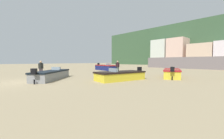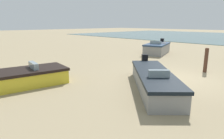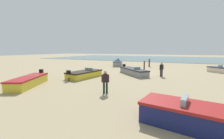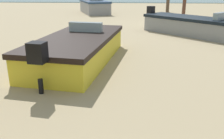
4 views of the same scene
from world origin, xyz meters
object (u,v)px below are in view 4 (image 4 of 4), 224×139
mooring_post_near_water (168,3)px  mooring_post_mid_beach (184,9)px  boat_grey_6 (198,27)px  boat_grey_3 (95,7)px  boat_yellow_1 (78,49)px

mooring_post_near_water → mooring_post_mid_beach: 5.07m
boat_grey_6 → mooring_post_mid_beach: mooring_post_mid_beach is taller
mooring_post_mid_beach → boat_grey_6: bearing=86.0°
boat_grey_3 → mooring_post_mid_beach: bearing=125.4°
mooring_post_near_water → mooring_post_mid_beach: size_ratio=1.00×
mooring_post_mid_beach → boat_yellow_1: bearing=61.6°
boat_grey_3 → boat_grey_6: boat_grey_3 is taller
boat_grey_3 → mooring_post_near_water: size_ratio=3.01×
boat_grey_3 → mooring_post_mid_beach: 7.20m
mooring_post_near_water → boat_grey_3: bearing=9.8°
boat_yellow_1 → boat_grey_6: bearing=51.4°
boat_grey_3 → boat_grey_6: 10.35m
boat_grey_3 → boat_grey_6: size_ratio=0.92×
boat_yellow_1 → mooring_post_mid_beach: size_ratio=3.31×
boat_yellow_1 → boat_grey_3: bearing=104.1°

